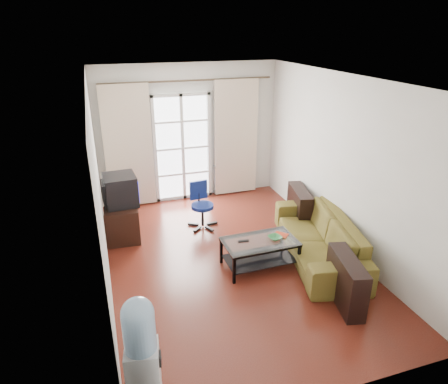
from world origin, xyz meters
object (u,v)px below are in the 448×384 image
object	(u,v)px
sofa	(319,237)
tv_stand	(123,220)
crt_tv	(119,190)
water_cooler	(143,363)
task_chair	(202,214)
coffee_table	(260,250)

from	to	relation	value
sofa	tv_stand	distance (m)	3.23
crt_tv	water_cooler	size ratio (longest dim) A/B	0.43
sofa	task_chair	size ratio (longest dim) A/B	2.95
coffee_table	water_cooler	world-z (taller)	water_cooler
tv_stand	water_cooler	bearing A→B (deg)	-87.63
sofa	crt_tv	world-z (taller)	crt_tv
sofa	water_cooler	world-z (taller)	water_cooler
sofa	task_chair	bearing A→B (deg)	-123.62
coffee_table	water_cooler	xyz separation A→B (m)	(-1.94, -2.04, 0.43)
crt_tv	task_chair	distance (m)	1.50
coffee_table	crt_tv	size ratio (longest dim) A/B	1.86
tv_stand	water_cooler	distance (m)	3.65
sofa	coffee_table	distance (m)	0.98
sofa	tv_stand	size ratio (longest dim) A/B	2.97
coffee_table	sofa	bearing A→B (deg)	-0.51
task_chair	water_cooler	xyz separation A→B (m)	(-1.47, -3.56, 0.47)
sofa	water_cooler	distance (m)	3.57
sofa	water_cooler	size ratio (longest dim) A/B	1.75
tv_stand	crt_tv	bearing A→B (deg)	97.87
sofa	water_cooler	xyz separation A→B (m)	(-2.91, -2.04, 0.39)
tv_stand	crt_tv	distance (m)	0.55
coffee_table	crt_tv	bearing A→B (deg)	139.03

